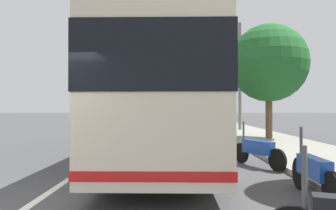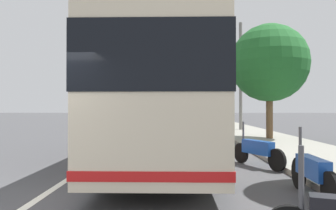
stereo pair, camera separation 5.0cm
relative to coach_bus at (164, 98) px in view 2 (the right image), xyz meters
name	(u,v)px [view 2 (the right image)]	position (x,y,z in m)	size (l,w,h in m)	color
ground_plane	(26,207)	(-4.83, 2.11, -1.98)	(220.00, 220.00, 0.00)	#424244
sidewalk_curb	(274,142)	(5.17, -4.96, -1.91)	(110.00, 3.60, 0.14)	gray
lane_divider_line	(123,143)	(5.17, 2.11, -1.97)	(110.00, 0.16, 0.01)	silver
coach_bus	(164,98)	(0.00, 0.00, 0.00)	(10.52, 2.65, 3.43)	beige
motorcycle_far_end	(312,173)	(-4.19, -2.87, -1.51)	(2.09, 0.26, 1.27)	black
motorcycle_nearest_curb	(257,150)	(-1.01, -2.67, -1.51)	(1.88, 1.00, 1.25)	black
car_ahead_same_lane	(146,115)	(33.62, 3.70, -1.25)	(4.32, 1.92, 1.53)	gray
car_far_distant	(125,119)	(16.88, 3.84, -1.25)	(4.66, 2.04, 1.52)	black
car_oncoming	(126,117)	(22.18, 4.57, -1.26)	(4.74, 2.01, 1.52)	silver
roadside_tree_mid_block	(269,63)	(6.27, -5.08, 1.93)	(3.91, 3.91, 5.88)	brown
roadside_tree_far_block	(220,74)	(20.36, -4.54, 2.86)	(3.20, 3.20, 6.47)	brown
utility_pole	(241,77)	(12.89, -4.96, 1.88)	(0.23, 0.23, 7.71)	slate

